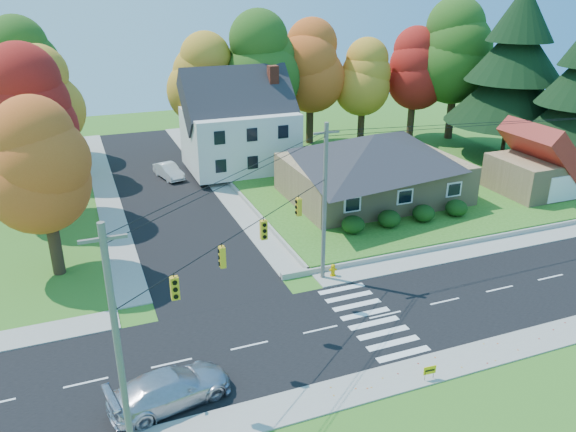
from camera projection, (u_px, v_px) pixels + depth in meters
name	position (u px, v px, depth m)	size (l,w,h in m)	color
ground	(385.00, 315.00, 31.53)	(120.00, 120.00, 0.00)	#3D7923
road_main	(385.00, 315.00, 31.53)	(90.00, 8.00, 0.02)	black
road_cross	(163.00, 188.00, 51.23)	(8.00, 44.00, 0.02)	black
sidewalk_north	(345.00, 275.00, 35.82)	(90.00, 2.00, 0.08)	#9C9A90
sidewalk_south	(438.00, 367.00, 27.21)	(90.00, 2.00, 0.08)	#9C9A90
lawn	(392.00, 175.00, 53.88)	(30.00, 30.00, 0.50)	#3D7923
ranch_house	(373.00, 165.00, 46.74)	(14.60, 10.60, 5.40)	tan
colonial_house	(240.00, 126.00, 53.90)	(10.40, 8.40, 9.60)	silver
garage	(539.00, 165.00, 48.15)	(7.30, 6.30, 4.60)	tan
hedge_row	(407.00, 216.00, 42.05)	(10.70, 1.70, 1.27)	#163A10
traffic_infrastructure	(376.00, 223.00, 30.68)	(38.10, 10.66, 10.00)	#666059
tree_lot_0	(202.00, 79.00, 56.95)	(6.72, 6.72, 12.51)	#3F2A19
tree_lot_1	(261.00, 64.00, 57.60)	(7.84, 7.84, 14.60)	#3F2A19
tree_lot_2	(311.00, 66.00, 60.73)	(7.28, 7.28, 13.56)	#3F2A19
tree_lot_3	(363.00, 77.00, 62.38)	(6.16, 6.16, 11.47)	#3F2A19
tree_lot_4	(415.00, 69.00, 63.28)	(6.72, 6.72, 12.51)	#3F2A19
tree_lot_5	(457.00, 52.00, 62.15)	(8.40, 8.40, 15.64)	#3F2A19
conifer_east_a	(515.00, 69.00, 55.94)	(12.80, 12.80, 16.96)	#3F2A19
tree_west_0	(41.00, 167.00, 33.42)	(6.16, 6.16, 11.47)	#3F2A19
tree_west_1	(26.00, 113.00, 41.19)	(7.28, 7.28, 13.56)	#3F2A19
tree_west_2	(44.00, 97.00, 50.39)	(6.72, 6.72, 12.51)	#3F2A19
tree_west_3	(21.00, 72.00, 56.10)	(7.84, 7.84, 14.60)	#3F2A19
silver_sedan	(170.00, 388.00, 24.61)	(2.22, 5.45, 1.58)	silver
white_car	(169.00, 171.00, 53.49)	(1.48, 4.26, 1.40)	silver
fire_hydrant	(333.00, 271.00, 35.54)	(0.50, 0.39, 0.88)	#DAA200
yard_sign	(430.00, 370.00, 26.11)	(0.64, 0.08, 0.80)	black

